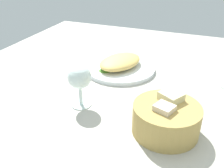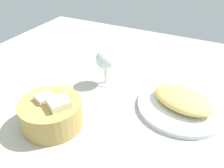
{
  "view_description": "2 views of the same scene",
  "coord_description": "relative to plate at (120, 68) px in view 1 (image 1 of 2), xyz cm",
  "views": [
    {
      "loc": [
        65.26,
        14.39,
        40.21
      ],
      "look_at": [
        3.86,
        -9.73,
        4.69
      ],
      "focal_mm": 40.95,
      "sensor_mm": 36.0,
      "label": 1
    },
    {
      "loc": [
        -22.0,
        44.45,
        44.59
      ],
      "look_at": [
        5.32,
        -10.2,
        4.78
      ],
      "focal_mm": 38.42,
      "sensor_mm": 36.0,
      "label": 2
    }
  ],
  "objects": [
    {
      "name": "ground_plane",
      "position": [
        15.55,
        14.17,
        -1.7
      ],
      "size": [
        140.0,
        140.0,
        2.0
      ],
      "primitive_type": "cube",
      "color": "#ABA89C"
    },
    {
      "name": "plate",
      "position": [
        0.0,
        0.0,
        0.0
      ],
      "size": [
        25.64,
        25.64,
        1.4
      ],
      "primitive_type": "cylinder",
      "color": "silver",
      "rests_on": "ground_plane"
    },
    {
      "name": "omelette",
      "position": [
        0.0,
        0.0,
        2.64
      ],
      "size": [
        21.0,
        17.26,
        3.87
      ],
      "primitive_type": "ellipsoid",
      "rotation": [
        0.0,
        0.0,
        -0.34
      ],
      "color": "#E2BA5F",
      "rests_on": "plate"
    },
    {
      "name": "lettuce_garnish",
      "position": [
        5.41,
        -3.78,
        1.27
      ],
      "size": [
        4.32,
        4.32,
        1.14
      ],
      "primitive_type": "cone",
      "color": "#46822D",
      "rests_on": "plate"
    },
    {
      "name": "bread_basket",
      "position": [
        29.37,
        22.36,
        3.22
      ],
      "size": [
        16.24,
        16.24,
        9.29
      ],
      "color": "tan",
      "rests_on": "ground_plane"
    },
    {
      "name": "wine_glass_near",
      "position": [
        26.36,
        -2.35,
        7.65
      ],
      "size": [
        6.63,
        6.63,
        12.31
      ],
      "color": "silver",
      "rests_on": "ground_plane"
    }
  ]
}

